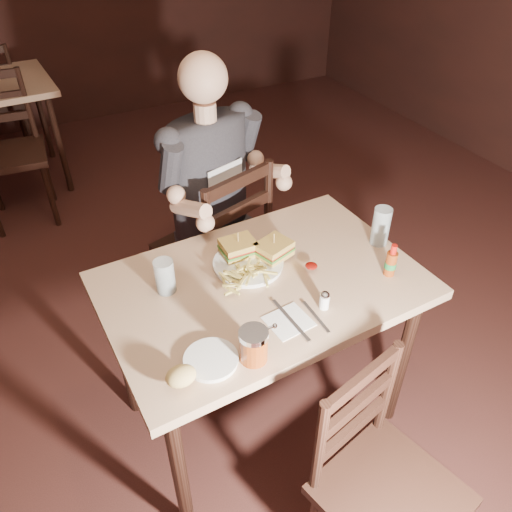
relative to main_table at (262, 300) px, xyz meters
name	(u,v)px	position (x,y,z in m)	size (l,w,h in m)	color
room_shell	(180,98)	(-0.18, 0.20, 0.72)	(7.00, 7.00, 7.00)	black
main_table	(262,300)	(0.00, 0.00, 0.00)	(1.14, 0.78, 0.77)	tan
chair_far	(213,248)	(0.07, 0.63, -0.20)	(0.44, 0.48, 0.95)	black
chair_near	(391,495)	(0.07, -0.71, -0.26)	(0.39, 0.42, 0.84)	black
bg_chair_near	(10,155)	(-0.69, 2.15, -0.21)	(0.44, 0.48, 0.95)	black
diner	(214,164)	(0.08, 0.59, 0.26)	(0.52, 0.41, 0.90)	#2E2D32
dinner_plate	(248,265)	(-0.01, 0.10, 0.10)	(0.25, 0.25, 0.01)	white
sandwich_left	(238,243)	(-0.01, 0.16, 0.16)	(0.12, 0.10, 0.10)	gold
sandwich_right	(274,245)	(0.10, 0.10, 0.16)	(0.12, 0.10, 0.10)	gold
fries_pile	(245,276)	(-0.06, 0.02, 0.12)	(0.23, 0.16, 0.04)	#E3D16E
ketchup_dollop	(311,266)	(0.19, -0.03, 0.11)	(0.05, 0.05, 0.01)	maroon
glass_left	(165,276)	(-0.32, 0.11, 0.15)	(0.07, 0.07, 0.13)	silver
glass_right	(381,226)	(0.51, 0.00, 0.17)	(0.07, 0.07, 0.16)	silver
hot_sauce	(391,260)	(0.42, -0.18, 0.15)	(0.04, 0.04, 0.13)	maroon
salt_shaker	(324,301)	(0.12, -0.21, 0.12)	(0.03, 0.03, 0.06)	white
syrup_dispenser	(254,346)	(-0.19, -0.30, 0.15)	(0.09, 0.09, 0.11)	maroon
napkin	(289,321)	(-0.02, -0.21, 0.09)	(0.14, 0.13, 0.00)	white
knife	(291,320)	(-0.01, -0.22, 0.09)	(0.01, 0.21, 0.01)	silver
fork	(316,317)	(0.07, -0.24, 0.09)	(0.01, 0.16, 0.00)	silver
side_plate	(211,361)	(-0.31, -0.25, 0.10)	(0.16, 0.16, 0.01)	white
bread_roll	(181,376)	(-0.41, -0.29, 0.13)	(0.09, 0.07, 0.05)	tan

